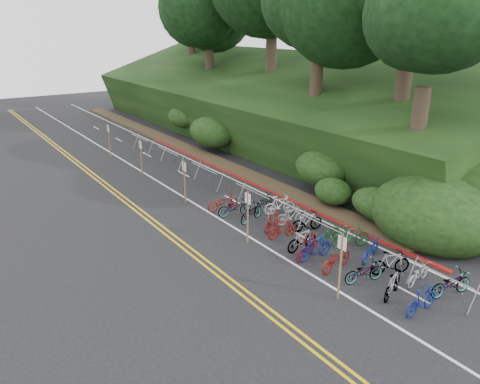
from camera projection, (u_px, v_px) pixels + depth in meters
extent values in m
plane|color=black|center=(312.00, 295.00, 17.29)|extent=(120.00, 120.00, 0.00)
cube|color=gold|center=(147.00, 220.00, 23.91)|extent=(0.12, 80.00, 0.01)
cube|color=gold|center=(153.00, 219.00, 24.07)|extent=(0.12, 80.00, 0.01)
cube|color=silver|center=(201.00, 207.00, 25.59)|extent=(0.12, 80.00, 0.01)
cube|color=silver|center=(262.00, 193.00, 27.82)|extent=(0.12, 80.00, 0.01)
cube|color=silver|center=(411.00, 293.00, 17.39)|extent=(0.10, 1.60, 0.01)
cube|color=silver|center=(303.00, 237.00, 22.05)|extent=(0.10, 1.60, 0.01)
cube|color=silver|center=(233.00, 200.00, 26.71)|extent=(0.10, 1.60, 0.01)
cube|color=silver|center=(183.00, 174.00, 31.37)|extent=(0.10, 1.60, 0.01)
cube|color=silver|center=(147.00, 154.00, 36.03)|extent=(0.10, 1.60, 0.01)
cube|color=silver|center=(119.00, 140.00, 40.69)|extent=(0.10, 1.60, 0.01)
cube|color=silver|center=(96.00, 128.00, 45.35)|extent=(0.10, 1.60, 0.01)
cube|color=maroon|center=(249.00, 182.00, 29.63)|extent=(0.25, 28.00, 0.10)
cube|color=black|center=(256.00, 106.00, 40.62)|extent=(12.32, 44.00, 9.11)
cube|color=#382819|center=(185.00, 148.00, 37.76)|extent=(1.40, 44.00, 0.16)
ellipsoid|color=#284C19|center=(380.00, 205.00, 23.10)|extent=(2.00, 2.80, 1.60)
ellipsoid|color=#284C19|center=(321.00, 168.00, 27.24)|extent=(2.60, 3.64, 2.08)
ellipsoid|color=#284C19|center=(274.00, 139.00, 32.39)|extent=(2.20, 3.08, 1.76)
ellipsoid|color=#284C19|center=(212.00, 132.00, 36.45)|extent=(3.00, 4.20, 2.40)
ellipsoid|color=#284C19|center=(184.00, 117.00, 41.43)|extent=(2.40, 3.36, 1.92)
ellipsoid|color=#284C19|center=(176.00, 102.00, 44.99)|extent=(2.80, 3.92, 2.24)
ellipsoid|color=#284C19|center=(333.00, 191.00, 25.37)|extent=(1.80, 2.52, 1.44)
ellipsoid|color=#284C19|center=(250.00, 120.00, 35.72)|extent=(3.20, 4.48, 2.56)
ellipsoid|color=black|center=(435.00, 214.00, 21.53)|extent=(5.28, 6.16, 3.52)
cylinder|color=#2D2319|center=(416.00, 142.00, 23.36)|extent=(0.79, 0.79, 5.43)
ellipsoid|color=black|center=(430.00, 38.00, 21.69)|extent=(7.42, 7.42, 7.05)
cylinder|color=#2D2319|center=(403.00, 87.00, 26.27)|extent=(0.86, 0.86, 6.68)
cylinder|color=#2D2319|center=(316.00, 86.00, 30.57)|extent=(0.83, 0.83, 6.26)
cylinder|color=#2D2319|center=(271.00, 60.00, 37.73)|extent=(0.88, 0.88, 7.10)
cylinder|color=#2D2319|center=(210.00, 67.00, 43.76)|extent=(0.81, 0.81, 5.85)
ellipsoid|color=black|center=(208.00, 6.00, 41.99)|extent=(7.79, 7.79, 7.40)
cylinder|color=#2D2319|center=(191.00, 50.00, 50.93)|extent=(0.86, 0.86, 6.68)
cylinder|color=gray|center=(439.00, 273.00, 16.66)|extent=(0.05, 2.69, 0.05)
cylinder|color=gray|center=(464.00, 305.00, 15.73)|extent=(0.55, 0.04, 1.07)
cylinder|color=gray|center=(474.00, 300.00, 16.03)|extent=(0.55, 0.04, 1.07)
cylinder|color=gray|center=(403.00, 274.00, 17.66)|extent=(0.55, 0.04, 1.07)
cylinder|color=gray|center=(412.00, 270.00, 17.96)|extent=(0.55, 0.04, 1.07)
cylinder|color=gray|center=(317.00, 222.00, 20.83)|extent=(0.05, 3.00, 0.05)
cylinder|color=gray|center=(335.00, 247.00, 19.79)|extent=(0.58, 0.04, 1.13)
cylinder|color=gray|center=(344.00, 243.00, 20.09)|extent=(0.58, 0.04, 1.13)
cylinder|color=gray|center=(292.00, 225.00, 21.96)|extent=(0.58, 0.04, 1.13)
cylinder|color=gray|center=(301.00, 222.00, 22.26)|extent=(0.58, 0.04, 1.13)
cylinder|color=gray|center=(252.00, 191.00, 24.71)|extent=(0.05, 3.00, 0.05)
cylinder|color=gray|center=(263.00, 210.00, 23.67)|extent=(0.58, 0.04, 1.13)
cylinder|color=gray|center=(272.00, 208.00, 23.97)|extent=(0.58, 0.04, 1.13)
cylinder|color=gray|center=(233.00, 195.00, 25.85)|extent=(0.58, 0.04, 1.13)
cylinder|color=gray|center=(241.00, 193.00, 26.14)|extent=(0.58, 0.04, 1.13)
cylinder|color=gray|center=(204.00, 168.00, 28.60)|extent=(0.05, 3.00, 0.05)
cylinder|color=gray|center=(212.00, 184.00, 27.55)|extent=(0.58, 0.04, 1.13)
cylinder|color=gray|center=(220.00, 182.00, 27.85)|extent=(0.58, 0.04, 1.13)
cylinder|color=gray|center=(189.00, 172.00, 29.73)|extent=(0.58, 0.04, 1.13)
cylinder|color=gray|center=(197.00, 171.00, 30.03)|extent=(0.58, 0.04, 1.13)
cylinder|color=gray|center=(168.00, 151.00, 32.48)|extent=(0.05, 3.00, 0.05)
cylinder|color=gray|center=(174.00, 164.00, 31.44)|extent=(0.58, 0.04, 1.13)
cylinder|color=gray|center=(181.00, 163.00, 31.74)|extent=(0.58, 0.04, 1.13)
cylinder|color=gray|center=(156.00, 155.00, 33.61)|extent=(0.58, 0.04, 1.13)
cylinder|color=gray|center=(163.00, 154.00, 33.91)|extent=(0.58, 0.04, 1.13)
cylinder|color=gray|center=(139.00, 138.00, 36.36)|extent=(0.05, 3.00, 0.05)
cylinder|color=gray|center=(144.00, 149.00, 35.32)|extent=(0.58, 0.04, 1.13)
cylinder|color=gray|center=(151.00, 148.00, 35.62)|extent=(0.58, 0.04, 1.13)
cylinder|color=gray|center=(130.00, 142.00, 37.50)|extent=(0.58, 0.04, 1.13)
cylinder|color=gray|center=(136.00, 141.00, 37.79)|extent=(0.58, 0.04, 1.13)
cylinder|color=brown|center=(340.00, 267.00, 16.66)|extent=(0.08, 0.08, 2.57)
cube|color=silver|center=(342.00, 243.00, 16.35)|extent=(0.02, 0.40, 0.50)
cylinder|color=brown|center=(248.00, 217.00, 21.07)|extent=(0.08, 0.08, 2.50)
cube|color=silver|center=(248.00, 198.00, 20.77)|extent=(0.02, 0.40, 0.50)
cylinder|color=brown|center=(185.00, 182.00, 25.73)|extent=(0.08, 0.08, 2.50)
cube|color=silver|center=(184.00, 167.00, 25.43)|extent=(0.02, 0.40, 0.50)
cylinder|color=brown|center=(141.00, 158.00, 30.39)|extent=(0.08, 0.08, 2.50)
cube|color=silver|center=(140.00, 145.00, 30.09)|extent=(0.02, 0.40, 0.50)
cylinder|color=brown|center=(109.00, 140.00, 35.05)|extent=(0.08, 0.08, 2.50)
cube|color=silver|center=(108.00, 129.00, 34.75)|extent=(0.02, 0.40, 0.50)
imported|color=maroon|center=(307.00, 247.00, 19.84)|extent=(1.00, 1.85, 1.07)
imported|color=navy|center=(421.00, 300.00, 16.05)|extent=(0.53, 1.72, 1.03)
imported|color=slate|center=(451.00, 283.00, 17.14)|extent=(1.00, 1.93, 0.97)
imported|color=slate|center=(393.00, 284.00, 17.05)|extent=(1.01, 1.74, 1.01)
imported|color=#9E9EA3|center=(418.00, 273.00, 17.97)|extent=(0.82, 1.65, 0.83)
imported|color=slate|center=(364.00, 272.00, 18.05)|extent=(0.98, 1.78, 0.89)
imported|color=slate|center=(390.00, 263.00, 18.58)|extent=(1.07, 1.76, 1.02)
imported|color=maroon|center=(336.00, 259.00, 18.94)|extent=(0.96, 1.95, 0.98)
imported|color=navy|center=(370.00, 250.00, 19.76)|extent=(1.20, 1.88, 0.93)
imported|color=navy|center=(315.00, 247.00, 19.81)|extent=(0.56, 1.81, 1.08)
imported|color=#144C1E|center=(351.00, 236.00, 20.88)|extent=(1.12, 1.86, 1.08)
imported|color=slate|center=(302.00, 239.00, 20.58)|extent=(0.56, 1.75, 1.04)
imported|color=#144C1E|center=(330.00, 233.00, 21.46)|extent=(0.88, 1.66, 0.83)
imported|color=maroon|center=(282.00, 229.00, 21.77)|extent=(0.59, 1.58, 0.93)
imported|color=slate|center=(307.00, 221.00, 22.50)|extent=(0.80, 1.75, 1.02)
imported|color=maroon|center=(273.00, 221.00, 22.60)|extent=(0.97, 1.58, 0.92)
imported|color=#9E9EA3|center=(291.00, 216.00, 23.21)|extent=(0.97, 1.65, 0.96)
imported|color=slate|center=(251.00, 212.00, 23.68)|extent=(1.22, 1.88, 0.93)
imported|color=beige|center=(280.00, 205.00, 24.52)|extent=(1.00, 1.79, 1.03)
imported|color=slate|center=(235.00, 208.00, 24.29)|extent=(1.08, 1.90, 0.95)
imported|color=black|center=(263.00, 202.00, 25.11)|extent=(1.17, 1.83, 0.91)
imported|color=maroon|center=(223.00, 202.00, 25.05)|extent=(0.85, 1.84, 0.93)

